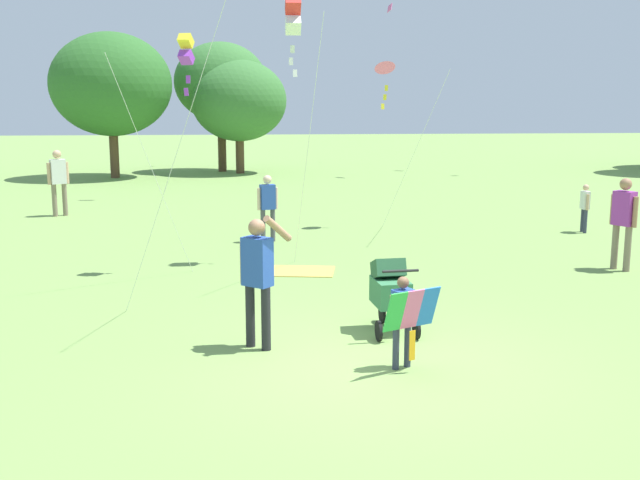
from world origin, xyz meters
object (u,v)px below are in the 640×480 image
at_px(child_with_butterfly_kite, 404,314).
at_px(person_sitting_far, 585,204).
at_px(person_adult_flyer, 258,271).
at_px(picnic_blanket, 297,271).
at_px(kite_green_novelty, 293,17).
at_px(person_kid_running, 58,177).
at_px(person_couple_left, 623,216).
at_px(stroller, 390,288).
at_px(kite_orange_delta, 185,52).
at_px(kite_blue_high, 386,70).
at_px(person_red_shirt, 268,203).

xyz_separation_m(child_with_butterfly_kite, person_sitting_far, (6.15, 8.87, 0.01)).
relative_size(person_adult_flyer, person_sitting_far, 1.52).
bearing_deg(picnic_blanket, kite_green_novelty, 89.51).
bearing_deg(person_kid_running, kite_green_novelty, -47.12).
relative_size(person_adult_flyer, picnic_blanket, 1.28).
bearing_deg(person_couple_left, stroller, -145.77).
bearing_deg(person_adult_flyer, stroller, 17.23).
height_order(person_adult_flyer, kite_orange_delta, kite_orange_delta).
bearing_deg(kite_orange_delta, child_with_butterfly_kite, -62.06).
height_order(stroller, kite_blue_high, kite_blue_high).
xyz_separation_m(kite_green_novelty, person_couple_left, (6.03, -1.28, -3.63)).
relative_size(person_kid_running, picnic_blanket, 1.31).
height_order(child_with_butterfly_kite, kite_orange_delta, kite_orange_delta).
xyz_separation_m(kite_blue_high, person_sitting_far, (4.64, -1.25, -3.15)).
xyz_separation_m(child_with_butterfly_kite, person_couple_left, (5.09, 4.88, 0.34)).
bearing_deg(person_sitting_far, stroller, -129.32).
bearing_deg(kite_green_novelty, kite_blue_high, 58.24).
distance_m(kite_orange_delta, person_kid_running, 8.81).
bearing_deg(kite_orange_delta, person_couple_left, -4.02).
bearing_deg(stroller, child_with_butterfly_kite, -94.02).
relative_size(kite_green_novelty, kite_blue_high, 1.23).
bearing_deg(kite_blue_high, picnic_blanket, -116.96).
height_order(child_with_butterfly_kite, kite_blue_high, kite_blue_high).
height_order(kite_blue_high, picnic_blanket, kite_blue_high).
bearing_deg(kite_green_novelty, person_red_shirt, 102.21).
bearing_deg(picnic_blanket, kite_blue_high, 63.04).
distance_m(kite_orange_delta, kite_blue_high, 6.42).
relative_size(kite_green_novelty, picnic_blanket, 3.67).
bearing_deg(person_adult_flyer, child_with_butterfly_kite, -28.52).
bearing_deg(person_adult_flyer, person_kid_running, 114.22).
bearing_deg(person_couple_left, person_kid_running, 147.16).
xyz_separation_m(stroller, person_couple_left, (4.99, 3.39, 0.41)).
bearing_deg(person_adult_flyer, picnic_blanket, 80.19).
xyz_separation_m(person_red_shirt, person_kid_running, (-5.57, 4.33, 0.18)).
relative_size(person_adult_flyer, kite_blue_high, 0.43).
xyz_separation_m(person_adult_flyer, stroller, (1.81, 0.56, -0.41)).
bearing_deg(person_adult_flyer, kite_blue_high, 70.75).
xyz_separation_m(kite_green_novelty, picnic_blanket, (-0.01, -0.87, -4.64)).
bearing_deg(picnic_blanket, child_with_butterfly_kite, -79.85).
distance_m(child_with_butterfly_kite, person_sitting_far, 10.79).
bearing_deg(kite_orange_delta, kite_green_novelty, 20.40).
relative_size(person_adult_flyer, person_red_shirt, 1.18).
bearing_deg(person_couple_left, person_sitting_far, 75.13).
bearing_deg(person_adult_flyer, person_red_shirt, 87.77).
height_order(kite_blue_high, person_couple_left, kite_blue_high).
xyz_separation_m(kite_green_novelty, person_red_shirt, (-0.47, 2.19, -3.77)).
bearing_deg(person_adult_flyer, person_sitting_far, 45.32).
distance_m(kite_orange_delta, kite_green_novelty, 2.18).
height_order(child_with_butterfly_kite, kite_green_novelty, kite_green_novelty).
xyz_separation_m(person_red_shirt, person_sitting_far, (7.57, 0.52, -0.20)).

